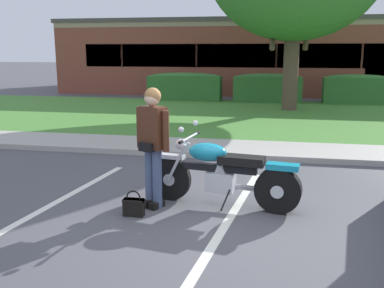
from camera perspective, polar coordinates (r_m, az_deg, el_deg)
ground_plane at (r=5.72m, az=5.14°, el=-10.51°), size 140.00×140.00×0.00m
curb_strip at (r=9.01m, az=7.46°, el=-1.66°), size 60.00×0.20×0.12m
concrete_walk at (r=9.84m, az=7.77°, el=-0.61°), size 60.00×1.50×0.08m
grass_lawn at (r=14.83m, az=8.94°, el=3.62°), size 60.00×8.64×0.06m
stall_stripe_0 at (r=6.67m, az=-18.12°, el=-7.68°), size 0.63×4.38×0.01m
stall_stripe_1 at (r=5.91m, az=4.91°, el=-9.71°), size 0.63×4.38×0.01m
motorcycle at (r=6.21m, az=4.75°, el=-3.94°), size 2.24×0.82×1.18m
rider_person at (r=6.08m, az=-5.18°, el=0.66°), size 0.53×0.39×1.70m
handbag at (r=5.99m, az=-7.65°, el=-8.00°), size 0.28×0.13×0.36m
hedge_left at (r=19.26m, az=-0.94°, el=7.58°), size 3.19×0.90×1.24m
hedge_center_left at (r=18.85m, az=9.87°, el=7.30°), size 2.84×0.90×1.24m
hedge_center_right at (r=19.12m, az=20.74°, el=6.76°), size 2.64×0.90×1.24m
brick_building at (r=25.44m, az=11.03°, el=11.23°), size 22.37×9.20×3.73m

